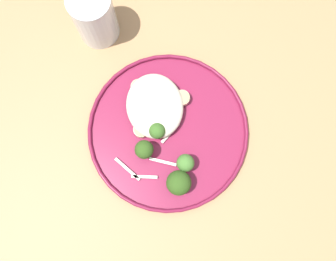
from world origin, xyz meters
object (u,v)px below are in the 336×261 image
Objects in this scene: seared_scallop_large_seared at (138,87)px; water_glass at (95,18)px; dinner_plate at (168,132)px; broccoli_floret_center_pile at (157,131)px; seared_scallop_on_noodles at (137,111)px; broccoli_floret_right_tilted at (144,150)px; seared_scallop_front_small at (157,88)px; seared_scallop_left_edge at (141,130)px; broccoli_floret_left_leaning at (185,163)px; broccoli_floret_small_sprig at (179,183)px; seared_scallop_right_edge at (155,107)px; seared_scallop_center_golden at (169,92)px; seared_scallop_rear_pale at (183,98)px.

water_glass reaches higher than seared_scallop_large_seared.
dinner_plate is 6.91× the size of broccoli_floret_center_pile.
broccoli_floret_right_tilted reaches higher than seared_scallop_on_noodles.
dinner_plate is 0.03m from broccoli_floret_center_pile.
seared_scallop_large_seared is at bearing 168.27° from seared_scallop_on_noodles.
seared_scallop_left_edge is at bearing -29.78° from seared_scallop_front_small.
broccoli_floret_left_leaning reaches higher than seared_scallop_left_edge.
broccoli_floret_small_sprig is at bearing 2.49° from seared_scallop_front_small.
seared_scallop_on_noodles reaches higher than seared_scallop_right_edge.
broccoli_floret_center_pile reaches higher than seared_scallop_front_small.
seared_scallop_center_golden is 0.03m from seared_scallop_rear_pale.
seared_scallop_large_seared is 0.12m from broccoli_floret_right_tilted.
broccoli_floret_left_leaning is (0.15, 0.02, 0.02)m from seared_scallop_front_small.
broccoli_floret_small_sprig is at bearing 6.87° from seared_scallop_right_edge.
seared_scallop_large_seared is 0.05m from seared_scallop_right_edge.
broccoli_floret_right_tilted is at bearing -44.50° from seared_scallop_rear_pale.
dinner_plate is at bearing -33.76° from seared_scallop_rear_pale.
water_glass is at bearing -166.93° from seared_scallop_left_edge.
seared_scallop_center_golden is at bearing 129.02° from seared_scallop_right_edge.
seared_scallop_front_small is at bearing -177.51° from broccoli_floret_small_sprig.
seared_scallop_rear_pale is (0.01, 0.02, -0.00)m from seared_scallop_center_golden.
broccoli_floret_center_pile is at bearing -45.58° from seared_scallop_rear_pale.
seared_scallop_front_small is at bearing 131.32° from seared_scallop_on_noodles.
seared_scallop_front_small is 0.65× the size of broccoli_floret_left_leaning.
dinner_plate is at bearing 24.27° from seared_scallop_large_seared.
dinner_plate is 10.37× the size of seared_scallop_left_edge.
seared_scallop_large_seared is at bearing 174.72° from seared_scallop_left_edge.
seared_scallop_large_seared is 0.88× the size of seared_scallop_on_noodles.
broccoli_floret_right_tilted is at bearing -57.06° from dinner_plate.
seared_scallop_left_edge is (0.08, -0.01, -0.00)m from seared_scallop_large_seared.
broccoli_floret_small_sprig reaches higher than broccoli_floret_center_pile.
seared_scallop_large_seared is at bearing 176.67° from broccoli_floret_right_tilted.
seared_scallop_large_seared is at bearing -100.89° from seared_scallop_front_small.
dinner_plate is at bearing 90.68° from broccoli_floret_center_pile.
seared_scallop_front_small is at bearing 33.35° from water_glass.
seared_scallop_rear_pale is at bearing 135.50° from broccoli_floret_right_tilted.
broccoli_floret_left_leaning reaches higher than dinner_plate.
broccoli_floret_right_tilted is (0.11, -0.04, 0.02)m from seared_scallop_front_small.
broccoli_floret_right_tilted reaches higher than seared_scallop_left_edge.
broccoli_floret_left_leaning is 0.30m from water_glass.
seared_scallop_front_small is (-0.01, -0.02, -0.00)m from seared_scallop_center_golden.
seared_scallop_center_golden reaches higher than seared_scallop_front_small.
seared_scallop_rear_pale is 0.23× the size of water_glass.
broccoli_floret_left_leaning is at bearing 2.72° from seared_scallop_center_golden.
broccoli_floret_right_tilted is (0.03, -0.03, 0.01)m from broccoli_floret_center_pile.
seared_scallop_right_edge is 0.47× the size of broccoli_floret_small_sprig.
seared_scallop_rear_pale is at bearing 118.23° from seared_scallop_left_edge.
seared_scallop_rear_pale is 0.08m from broccoli_floret_center_pile.
broccoli_floret_right_tilted is (0.08, -0.03, 0.02)m from seared_scallop_right_edge.
seared_scallop_large_seared reaches higher than seared_scallop_front_small.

